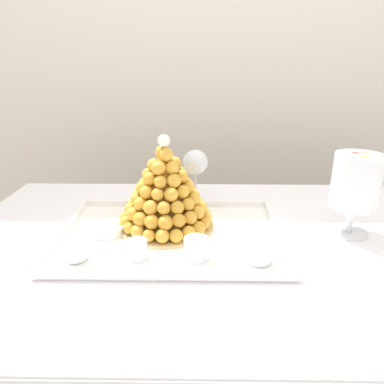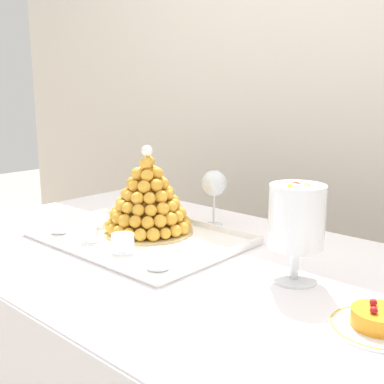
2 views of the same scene
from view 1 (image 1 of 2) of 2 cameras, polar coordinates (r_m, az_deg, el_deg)
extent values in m
cube|color=silver|center=(1.85, 7.37, 20.43)|extent=(4.80, 0.10, 2.50)
cylinder|color=brown|center=(1.62, -21.17, -13.39)|extent=(0.04, 0.04, 0.76)
cube|color=brown|center=(1.01, 12.03, -8.07)|extent=(1.68, 0.86, 0.02)
cube|color=white|center=(1.00, 12.07, -7.49)|extent=(1.74, 0.92, 0.00)
cube|color=white|center=(1.49, 8.35, -5.19)|extent=(1.74, 0.01, 0.34)
cube|color=white|center=(0.99, -3.33, -7.11)|extent=(0.59, 0.42, 0.01)
cube|color=white|center=(0.80, -4.40, -13.22)|extent=(0.59, 0.01, 0.02)
cube|color=white|center=(1.18, -2.63, -1.89)|extent=(0.59, 0.01, 0.02)
cube|color=white|center=(1.05, -19.77, -6.02)|extent=(0.01, 0.42, 0.02)
cube|color=white|center=(1.01, 13.78, -6.42)|extent=(0.01, 0.42, 0.02)
cylinder|color=white|center=(0.99, -3.33, -6.90)|extent=(0.39, 0.39, 0.00)
cylinder|color=tan|center=(1.04, -4.15, -5.27)|extent=(0.27, 0.27, 0.01)
cone|color=#BE8027|center=(0.99, -4.32, 0.69)|extent=(0.19, 0.19, 0.22)
sphere|color=gold|center=(1.02, 2.24, -4.17)|extent=(0.04, 0.04, 0.04)
sphere|color=gold|center=(1.06, 1.89, -3.45)|extent=(0.04, 0.04, 0.04)
sphere|color=gold|center=(1.08, 1.00, -2.64)|extent=(0.03, 0.03, 0.03)
sphere|color=gold|center=(1.11, -0.31, -2.12)|extent=(0.03, 0.03, 0.03)
sphere|color=gold|center=(1.12, -1.93, -1.82)|extent=(0.04, 0.04, 0.04)
sphere|color=gold|center=(1.13, -3.71, -1.68)|extent=(0.03, 0.03, 0.03)
sphere|color=gold|center=(1.13, -5.52, -1.77)|extent=(0.04, 0.04, 0.04)
sphere|color=gold|center=(1.12, -7.23, -2.12)|extent=(0.04, 0.04, 0.04)
sphere|color=gold|center=(1.10, -8.72, -2.62)|extent=(0.04, 0.04, 0.04)
sphere|color=gold|center=(1.07, -9.84, -3.30)|extent=(0.03, 0.03, 0.03)
sphere|color=gold|center=(1.04, -10.49, -3.99)|extent=(0.04, 0.04, 0.04)
sphere|color=gold|center=(1.01, -10.55, -4.88)|extent=(0.04, 0.04, 0.04)
sphere|color=gold|center=(0.98, -9.95, -5.74)|extent=(0.03, 0.03, 0.03)
sphere|color=gold|center=(0.95, -8.72, -6.29)|extent=(0.04, 0.04, 0.04)
sphere|color=gold|center=(0.93, -6.92, -6.94)|extent=(0.03, 0.03, 0.03)
sphere|color=gold|center=(0.92, -4.78, -7.05)|extent=(0.04, 0.04, 0.04)
sphere|color=gold|center=(0.93, -2.55, -7.03)|extent=(0.04, 0.04, 0.04)
sphere|color=gold|center=(0.94, -0.53, -6.52)|extent=(0.04, 0.04, 0.04)
sphere|color=gold|center=(0.96, 1.02, -5.85)|extent=(0.04, 0.04, 0.04)
sphere|color=gold|center=(0.99, 1.96, -5.05)|extent=(0.03, 0.03, 0.03)
sphere|color=gold|center=(1.04, 0.97, -1.85)|extent=(0.04, 0.04, 0.04)
sphere|color=gold|center=(1.07, -0.01, -1.12)|extent=(0.04, 0.04, 0.04)
sphere|color=gold|center=(1.09, -1.48, -0.72)|extent=(0.03, 0.03, 0.03)
sphere|color=gold|center=(1.10, -3.24, -0.53)|extent=(0.04, 0.04, 0.04)
sphere|color=gold|center=(1.10, -5.11, -0.58)|extent=(0.04, 0.04, 0.04)
sphere|color=gold|center=(1.09, -6.88, -0.80)|extent=(0.03, 0.03, 0.03)
sphere|color=gold|center=(1.07, -8.36, -1.39)|extent=(0.04, 0.04, 0.04)
sphere|color=gold|center=(1.04, -9.38, -1.94)|extent=(0.03, 0.03, 0.03)
sphere|color=gold|center=(1.01, -9.76, -2.75)|extent=(0.04, 0.04, 0.04)
sphere|color=gold|center=(0.98, -9.40, -3.50)|extent=(0.04, 0.04, 0.04)
sphere|color=gold|center=(0.95, -8.25, -4.36)|extent=(0.04, 0.04, 0.04)
sphere|color=gold|center=(0.93, -6.47, -4.77)|extent=(0.04, 0.04, 0.04)
sphere|color=gold|center=(0.93, -4.29, -4.93)|extent=(0.04, 0.04, 0.04)
sphere|color=gold|center=(0.93, -2.11, -4.56)|extent=(0.04, 0.04, 0.04)
sphere|color=gold|center=(0.95, -0.29, -4.15)|extent=(0.04, 0.04, 0.04)
sphere|color=gold|center=(0.98, 0.89, -3.30)|extent=(0.04, 0.04, 0.04)
sphere|color=gold|center=(1.01, 1.31, -2.52)|extent=(0.04, 0.04, 0.04)
sphere|color=gold|center=(1.05, -0.66, 0.12)|extent=(0.03, 0.03, 0.03)
sphere|color=gold|center=(1.07, -2.17, 0.62)|extent=(0.04, 0.04, 0.04)
sphere|color=gold|center=(1.08, -4.03, 0.70)|extent=(0.04, 0.04, 0.04)
sphere|color=gold|center=(1.07, -5.93, 0.63)|extent=(0.04, 0.04, 0.04)
sphere|color=gold|center=(1.06, -7.55, 0.16)|extent=(0.04, 0.04, 0.04)
sphere|color=gold|center=(1.03, -8.61, -0.60)|extent=(0.04, 0.04, 0.04)
sphere|color=gold|center=(0.99, -8.89, -1.15)|extent=(0.03, 0.03, 0.03)
sphere|color=gold|center=(0.96, -8.22, -1.88)|extent=(0.04, 0.04, 0.04)
sphere|color=gold|center=(0.94, -6.67, -2.50)|extent=(0.04, 0.04, 0.04)
sphere|color=gold|center=(0.93, -4.57, -2.55)|extent=(0.04, 0.04, 0.04)
sphere|color=gold|center=(0.93, -2.38, -2.50)|extent=(0.04, 0.04, 0.04)
sphere|color=gold|center=(0.95, -0.65, -1.99)|extent=(0.04, 0.04, 0.04)
sphere|color=gold|center=(0.98, 0.26, -1.19)|extent=(0.04, 0.04, 0.04)
sphere|color=gold|center=(1.02, 0.22, -0.49)|extent=(0.04, 0.04, 0.04)
sphere|color=gold|center=(1.04, -2.32, 1.94)|extent=(0.04, 0.04, 0.04)
sphere|color=gold|center=(1.05, -4.20, 2.10)|extent=(0.04, 0.04, 0.04)
sphere|color=gold|center=(1.05, -6.12, 1.71)|extent=(0.04, 0.04, 0.04)
sphere|color=gold|center=(1.02, -7.54, 1.24)|extent=(0.04, 0.04, 0.04)
sphere|color=gold|center=(0.99, -8.02, 0.66)|extent=(0.04, 0.04, 0.04)
sphere|color=gold|center=(0.96, -7.31, -0.06)|extent=(0.04, 0.04, 0.04)
sphere|color=gold|center=(0.94, -5.56, -0.44)|extent=(0.03, 0.03, 0.03)
sphere|color=gold|center=(0.93, -3.35, -0.43)|extent=(0.04, 0.04, 0.04)
sphere|color=gold|center=(0.95, -1.50, 0.03)|extent=(0.04, 0.04, 0.04)
sphere|color=gold|center=(0.98, -0.64, 0.76)|extent=(0.04, 0.04, 0.04)
sphere|color=gold|center=(1.02, -0.98, 1.43)|extent=(0.03, 0.03, 0.03)
sphere|color=gold|center=(1.02, -3.70, 3.45)|extent=(0.04, 0.04, 0.04)
sphere|color=gold|center=(1.02, -5.71, 3.34)|extent=(0.03, 0.03, 0.03)
sphere|color=gold|center=(0.99, -7.01, 2.78)|extent=(0.04, 0.04, 0.04)
sphere|color=gold|center=(0.96, -6.81, 2.10)|extent=(0.04, 0.04, 0.04)
sphere|color=gold|center=(0.94, -5.10, 1.61)|extent=(0.03, 0.03, 0.03)
sphere|color=gold|center=(0.94, -2.92, 1.80)|extent=(0.04, 0.04, 0.04)
sphere|color=gold|center=(0.97, -1.67, 2.51)|extent=(0.04, 0.04, 0.04)
sphere|color=gold|center=(1.00, -2.04, 3.06)|extent=(0.04, 0.04, 0.04)
sphere|color=gold|center=(1.00, -4.58, 4.84)|extent=(0.04, 0.04, 0.04)
sphere|color=gold|center=(0.98, -6.15, 4.34)|extent=(0.04, 0.04, 0.04)
sphere|color=gold|center=(0.95, -5.36, 3.83)|extent=(0.04, 0.04, 0.04)
sphere|color=gold|center=(0.95, -3.21, 3.89)|extent=(0.04, 0.04, 0.04)
sphere|color=gold|center=(0.98, -2.79, 4.62)|extent=(0.04, 0.04, 0.04)
sphere|color=gold|center=(0.98, -4.81, 6.36)|extent=(0.04, 0.04, 0.04)
sphere|color=gold|center=(0.95, -4.12, 5.98)|extent=(0.04, 0.04, 0.04)
sphere|color=white|center=(0.96, -4.53, 8.20)|extent=(0.03, 0.03, 0.03)
cylinder|color=silver|center=(0.91, -18.13, -8.72)|extent=(0.05, 0.05, 0.05)
cylinder|color=gold|center=(0.91, -18.03, -9.54)|extent=(0.04, 0.04, 0.02)
cylinder|color=#EAC166|center=(0.90, -18.16, -8.49)|extent=(0.04, 0.04, 0.02)
sphere|color=brown|center=(0.89, -18.44, -8.01)|extent=(0.01, 0.01, 0.01)
cylinder|color=silver|center=(0.88, -8.75, -9.07)|extent=(0.05, 0.05, 0.05)
cylinder|color=gold|center=(0.88, -8.70, -9.83)|extent=(0.04, 0.04, 0.02)
cylinder|color=#EAC166|center=(0.87, -8.76, -8.86)|extent=(0.04, 0.04, 0.01)
sphere|color=brown|center=(0.87, -9.24, -8.13)|extent=(0.01, 0.01, 0.01)
cylinder|color=silver|center=(0.87, 0.71, -8.98)|extent=(0.06, 0.06, 0.05)
cylinder|color=brown|center=(0.88, 0.71, -9.81)|extent=(0.06, 0.06, 0.02)
cylinder|color=#8C603D|center=(0.87, 0.71, -8.74)|extent=(0.06, 0.06, 0.02)
sphere|color=brown|center=(0.86, 1.02, -8.23)|extent=(0.02, 0.02, 0.02)
cylinder|color=silver|center=(0.87, 10.76, -9.49)|extent=(0.06, 0.06, 0.05)
cylinder|color=#F4EAC6|center=(0.88, 10.71, -10.23)|extent=(0.05, 0.05, 0.02)
cylinder|color=white|center=(0.87, 10.78, -9.28)|extent=(0.05, 0.05, 0.01)
sphere|color=brown|center=(0.86, 11.15, -8.88)|extent=(0.02, 0.02, 0.02)
cylinder|color=white|center=(1.02, -13.16, -5.77)|extent=(0.09, 0.09, 0.03)
cylinder|color=#F2CC59|center=(1.01, -13.21, -5.21)|extent=(0.08, 0.08, 0.00)
cylinder|color=white|center=(1.11, 23.68, -5.85)|extent=(0.11, 0.11, 0.01)
cylinder|color=white|center=(1.09, 23.98, -3.92)|extent=(0.02, 0.02, 0.08)
cylinder|color=white|center=(1.05, 24.83, 1.61)|extent=(0.13, 0.13, 0.15)
cylinder|color=pink|center=(1.07, 25.07, -1.28)|extent=(0.06, 0.05, 0.05)
cylinder|color=yellow|center=(1.08, 23.82, -0.91)|extent=(0.04, 0.04, 0.04)
cylinder|color=#9ED860|center=(1.04, 23.70, -1.74)|extent=(0.05, 0.05, 0.05)
cylinder|color=#72B2E0|center=(1.09, 25.09, 0.30)|extent=(0.05, 0.05, 0.05)
cylinder|color=#D199D8|center=(1.06, 22.98, 0.16)|extent=(0.04, 0.04, 0.04)
cylinder|color=#9ED860|center=(1.04, 25.40, -0.61)|extent=(0.05, 0.04, 0.05)
cylinder|color=pink|center=(1.07, 24.86, 1.25)|extent=(0.06, 0.04, 0.06)
cylinder|color=pink|center=(1.05, 23.95, 0.97)|extent=(0.05, 0.05, 0.05)
cylinder|color=#D199D8|center=(1.04, 25.60, 0.70)|extent=(0.06, 0.05, 0.06)
cylinder|color=#F9A54C|center=(1.06, 24.55, 2.48)|extent=(0.07, 0.05, 0.07)
cylinder|color=#9ED860|center=(1.02, 24.20, 1.89)|extent=(0.05, 0.05, 0.02)
cylinder|color=brown|center=(1.05, 25.81, 2.14)|extent=(0.05, 0.04, 0.05)
cylinder|color=#72B2E0|center=(1.05, 23.37, 3.76)|extent=(0.05, 0.05, 0.05)
cylinder|color=#F9A54C|center=(1.01, 24.14, 3.06)|extent=(0.07, 0.05, 0.06)
cylinder|color=#72B2E0|center=(1.04, 25.93, 3.13)|extent=(0.05, 0.05, 0.05)
cylinder|color=#F9A54C|center=(1.07, 25.61, 3.63)|extent=(0.06, 0.04, 0.06)
cylinder|color=#E54C47|center=(1.04, 24.60, 4.64)|extent=(0.05, 0.04, 0.05)
cylinder|color=yellow|center=(1.00, 25.43, 4.04)|extent=(0.06, 0.05, 0.06)
cylinder|color=#F9A54C|center=(1.04, 25.95, 4.51)|extent=(0.06, 0.05, 0.06)
cylinder|color=#F9A54C|center=(1.05, 25.29, 4.76)|extent=(0.05, 0.05, 0.02)
cylinder|color=silver|center=(1.23, 0.54, -1.44)|extent=(0.06, 0.06, 0.00)
cylinder|color=silver|center=(1.21, 0.55, 0.83)|extent=(0.01, 0.01, 0.10)
sphere|color=silver|center=(1.19, 0.56, 4.81)|extent=(0.08, 0.08, 0.08)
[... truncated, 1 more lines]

